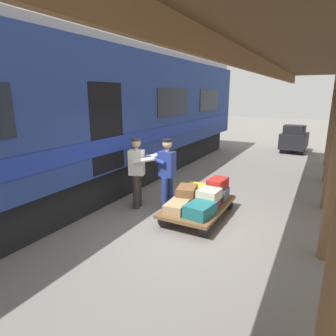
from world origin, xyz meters
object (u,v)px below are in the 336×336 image
(suitcase_burgundy_valise, at_px, (209,203))
(train_car, at_px, (60,120))
(suitcase_maroon_trunk, at_px, (188,199))
(suitcase_brown_leather, at_px, (187,191))
(suitcase_slate_roller, at_px, (217,194))
(suitcase_teal_softside, at_px, (200,210))
(suitcase_yellow_case, at_px, (197,190))
(suitcase_cream_canvas, at_px, (209,194))
(suitcase_tan_vintage, at_px, (177,207))
(baggage_tug, at_px, (294,139))
(suitcase_red_plastic, at_px, (218,183))
(porter_in_overalls, at_px, (167,172))
(porter_by_door, at_px, (138,171))
(luggage_cart, at_px, (198,207))

(suitcase_burgundy_valise, bearing_deg, train_car, 7.52)
(suitcase_maroon_trunk, bearing_deg, suitcase_brown_leather, 10.71)
(suitcase_slate_roller, height_order, suitcase_brown_leather, suitcase_brown_leather)
(train_car, height_order, suitcase_maroon_trunk, train_car)
(suitcase_teal_softside, relative_size, suitcase_yellow_case, 1.11)
(suitcase_cream_canvas, bearing_deg, suitcase_tan_vintage, 44.47)
(train_car, bearing_deg, suitcase_yellow_case, -162.48)
(suitcase_burgundy_valise, relative_size, suitcase_maroon_trunk, 0.87)
(suitcase_cream_canvas, distance_m, baggage_tug, 9.17)
(train_car, distance_m, suitcase_slate_roller, 4.26)
(suitcase_maroon_trunk, xyz_separation_m, suitcase_red_plastic, (-0.52, -0.53, 0.29))
(train_car, distance_m, baggage_tug, 10.76)
(suitcase_burgundy_valise, height_order, porter_in_overalls, porter_in_overalls)
(baggage_tug, bearing_deg, porter_in_overalls, 77.71)
(porter_by_door, bearing_deg, baggage_tug, -105.93)
(porter_by_door, bearing_deg, suitcase_tan_vintage, 161.03)
(suitcase_tan_vintage, xyz_separation_m, suitcase_burgundy_valise, (-0.52, -0.53, -0.00))
(porter_in_overalls, xyz_separation_m, baggage_tug, (-1.96, -8.99, -0.30))
(suitcase_maroon_trunk, height_order, porter_by_door, porter_by_door)
(suitcase_tan_vintage, distance_m, suitcase_slate_roller, 1.19)
(suitcase_cream_canvas, bearing_deg, suitcase_burgundy_valise, -94.20)
(suitcase_maroon_trunk, xyz_separation_m, suitcase_brown_leather, (0.02, 0.00, 0.19))
(suitcase_slate_roller, bearing_deg, suitcase_tan_vintage, 64.09)
(suitcase_tan_vintage, bearing_deg, baggage_tug, -97.96)
(porter_in_overalls, xyz_separation_m, porter_by_door, (0.67, 0.22, 0.00))
(suitcase_maroon_trunk, bearing_deg, porter_in_overalls, -11.40)
(suitcase_maroon_trunk, bearing_deg, suitcase_yellow_case, -90.00)
(train_car, distance_m, suitcase_burgundy_valise, 4.18)
(train_car, distance_m, suitcase_yellow_case, 3.80)
(porter_in_overalls, height_order, porter_by_door, same)
(suitcase_burgundy_valise, height_order, suitcase_yellow_case, suitcase_yellow_case)
(suitcase_yellow_case, relative_size, baggage_tug, 0.31)
(suitcase_yellow_case, distance_m, suitcase_cream_canvas, 0.78)
(suitcase_brown_leather, bearing_deg, baggage_tug, -98.53)
(suitcase_yellow_case, bearing_deg, suitcase_red_plastic, 179.64)
(suitcase_slate_roller, height_order, baggage_tug, baggage_tug)
(train_car, height_order, suitcase_brown_leather, train_car)
(suitcase_maroon_trunk, relative_size, suitcase_yellow_case, 0.94)
(suitcase_cream_canvas, relative_size, porter_in_overalls, 0.27)
(suitcase_teal_softside, distance_m, suitcase_yellow_case, 1.19)
(train_car, relative_size, luggage_cart, 9.52)
(luggage_cart, xyz_separation_m, suitcase_burgundy_valise, (-0.26, -0.00, 0.14))
(suitcase_teal_softside, xyz_separation_m, suitcase_cream_canvas, (0.00, -0.51, 0.17))
(suitcase_teal_softside, relative_size, suitcase_red_plastic, 1.15)
(suitcase_tan_vintage, relative_size, suitcase_brown_leather, 1.10)
(suitcase_slate_roller, height_order, suitcase_teal_softside, suitcase_slate_roller)
(suitcase_slate_roller, relative_size, porter_in_overalls, 0.27)
(suitcase_burgundy_valise, xyz_separation_m, porter_in_overalls, (1.13, -0.12, 0.52))
(porter_by_door, bearing_deg, suitcase_yellow_case, -153.77)
(suitcase_brown_leather, bearing_deg, porter_by_door, 4.16)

